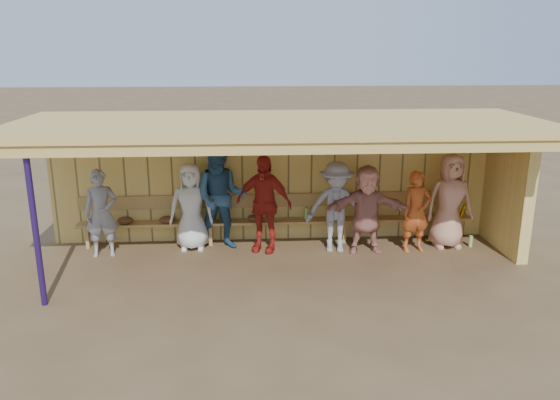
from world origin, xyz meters
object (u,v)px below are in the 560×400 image
object	(u,v)px
player_b	(191,207)
player_e	(336,207)
bench	(277,215)
player_c	(221,197)
player_d	(264,204)
player_g	(416,212)
player_a	(101,213)
player_h	(450,201)
player_f	(367,209)

from	to	relation	value
player_b	player_e	world-z (taller)	player_e
player_e	bench	world-z (taller)	player_e
player_c	player_d	bearing A→B (deg)	-9.84
player_b	bench	world-z (taller)	player_b
player_c	player_g	size ratio (longest dim) A/B	1.31
player_g	player_a	bearing A→B (deg)	169.36
player_b	player_g	world-z (taller)	player_b
player_b	bench	xyz separation A→B (m)	(1.62, 0.31, -0.29)
player_d	bench	xyz separation A→B (m)	(0.28, 0.47, -0.38)
player_e	player_h	distance (m)	2.15
player_d	bench	world-z (taller)	player_d
player_f	bench	distance (m)	1.75
player_c	bench	distance (m)	1.21
player_b	player_e	distance (m)	2.67
player_a	player_b	distance (m)	1.59
player_c	player_h	distance (m)	4.26
player_c	player_a	bearing A→B (deg)	-170.80
player_a	player_c	xyz separation A→B (m)	(2.12, 0.26, 0.19)
player_g	bench	world-z (taller)	player_g
player_c	player_d	distance (m)	0.81
player_f	player_c	bearing A→B (deg)	175.22
player_f	player_h	bearing A→B (deg)	8.92
player_e	player_h	world-z (taller)	player_h
player_b	player_g	size ratio (longest dim) A/B	1.08
player_b	player_e	xyz separation A→B (m)	(2.66, -0.28, 0.03)
player_h	bench	world-z (taller)	player_h
player_e	player_f	xyz separation A→B (m)	(0.55, -0.08, -0.03)
player_b	player_g	xyz separation A→B (m)	(4.13, -0.38, -0.06)
player_c	player_f	size ratio (longest dim) A/B	1.22
player_f	player_h	xyz separation A→B (m)	(1.60, 0.16, 0.08)
bench	player_b	bearing A→B (deg)	-169.32
player_e	player_f	world-z (taller)	player_e
player_d	player_e	bearing A→B (deg)	16.33
player_a	player_f	distance (m)	4.78
player_g	player_b	bearing A→B (deg)	165.34
player_a	player_h	world-z (taller)	player_h
player_d	player_e	distance (m)	1.33
player_g	player_c	bearing A→B (deg)	164.54
player_e	player_g	world-z (taller)	player_e
player_e	bench	distance (m)	1.24
player_d	player_a	bearing A→B (deg)	-156.93
player_b	player_d	size ratio (longest dim) A/B	0.91
player_f	bench	xyz separation A→B (m)	(-1.59, 0.67, -0.29)
player_b	player_c	bearing A→B (deg)	-0.09
player_d	player_c	bearing A→B (deg)	-170.79
player_b	player_f	bearing A→B (deg)	-6.57
player_d	player_f	xyz separation A→B (m)	(1.87, -0.20, -0.09)
player_d	player_f	size ratio (longest dim) A/B	1.11
player_a	bench	world-z (taller)	player_a
player_d	player_g	size ratio (longest dim) A/B	1.19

